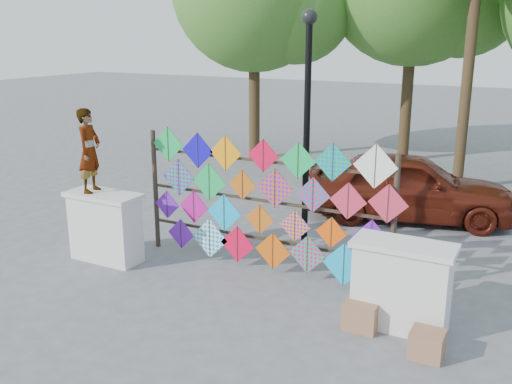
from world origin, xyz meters
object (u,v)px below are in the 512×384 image
at_px(kite_rack, 266,205).
at_px(sedan, 409,186).
at_px(vendor_woman, 89,151).
at_px(lamppost, 307,110).

bearing_deg(kite_rack, sedan, 69.55).
bearing_deg(kite_rack, vendor_woman, -163.02).
distance_m(kite_rack, sedan, 4.36).
distance_m(sedan, lamppost, 3.64).
relative_size(kite_rack, vendor_woman, 3.31).
distance_m(vendor_woman, sedan, 6.88).
height_order(kite_rack, lamppost, lamppost).
distance_m(vendor_woman, lamppost, 3.98).
relative_size(kite_rack, lamppost, 1.12).
xyz_separation_m(kite_rack, lamppost, (0.20, 1.27, 1.48)).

